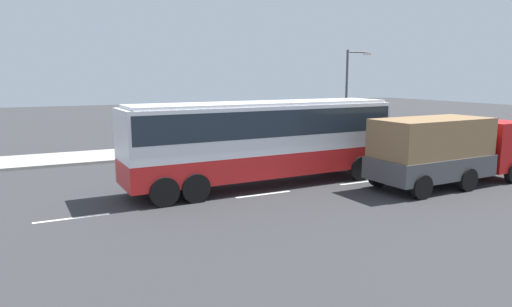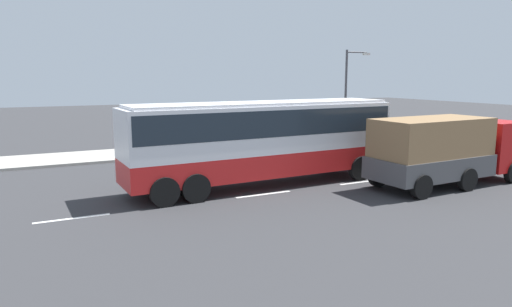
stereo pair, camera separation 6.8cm
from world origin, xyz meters
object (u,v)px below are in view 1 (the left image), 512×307
object	(u,v)px
coach_bus	(263,134)
pedestrian_at_crossing	(291,128)
car_red_compact	(483,147)
pedestrian_near_curb	(336,128)
street_lamp	(349,88)
cargo_truck	(447,148)

from	to	relation	value
coach_bus	pedestrian_at_crossing	distance (m)	13.01
car_red_compact	pedestrian_near_curb	bearing A→B (deg)	110.67
car_red_compact	pedestrian_near_curb	size ratio (longest dim) A/B	2.76
pedestrian_near_curb	street_lamp	world-z (taller)	street_lamp
cargo_truck	car_red_compact	size ratio (longest dim) A/B	1.65
pedestrian_near_curb	street_lamp	size ratio (longest dim) A/B	0.27
coach_bus	street_lamp	size ratio (longest dim) A/B	1.91
street_lamp	pedestrian_near_curb	bearing A→B (deg)	166.43
pedestrian_near_curb	pedestrian_at_crossing	xyz separation A→B (m)	(-2.59, 1.82, -0.05)
cargo_truck	car_red_compact	world-z (taller)	cargo_truck
pedestrian_near_curb	cargo_truck	bearing A→B (deg)	-39.09
coach_bus	pedestrian_at_crossing	size ratio (longest dim) A/B	7.53
coach_bus	street_lamp	xyz separation A→B (m)	(10.93, 8.54, 1.59)
cargo_truck	pedestrian_near_curb	size ratio (longest dim) A/B	4.55
pedestrian_near_curb	street_lamp	xyz separation A→B (m)	(0.83, -0.20, 2.70)
pedestrian_at_crossing	street_lamp	xyz separation A→B (m)	(3.41, -2.02, 2.75)
coach_bus	pedestrian_near_curb	bearing A→B (deg)	38.72
pedestrian_near_curb	street_lamp	bearing A→B (deg)	51.15
cargo_truck	pedestrian_at_crossing	world-z (taller)	cargo_truck
coach_bus	pedestrian_near_curb	world-z (taller)	coach_bus
car_red_compact	street_lamp	xyz separation A→B (m)	(-2.60, 8.76, 3.01)
car_red_compact	pedestrian_at_crossing	distance (m)	12.34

